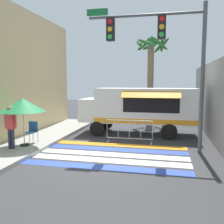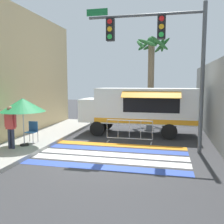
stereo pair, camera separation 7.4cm
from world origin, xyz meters
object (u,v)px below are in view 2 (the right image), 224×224
object	(u,v)px
food_truck	(137,106)
patio_umbrella	(23,105)
folding_chair	(32,130)
palm_tree	(152,66)
vendor_person	(11,125)
traffic_signal_pole	(162,46)
barricade_front	(129,131)

from	to	relation	value
food_truck	patio_umbrella	bearing A→B (deg)	-136.02
patio_umbrella	folding_chair	xyz separation A→B (m)	(0.02, 0.62, -1.16)
food_truck	palm_tree	distance (m)	4.82
patio_umbrella	folding_chair	world-z (taller)	patio_umbrella
vendor_person	palm_tree	xyz separation A→B (m)	(4.94, 8.81, 2.81)
traffic_signal_pole	patio_umbrella	distance (m)	6.18
patio_umbrella	barricade_front	size ratio (longest dim) A/B	0.92
barricade_front	palm_tree	xyz separation A→B (m)	(0.55, 6.14, 3.41)
vendor_person	barricade_front	size ratio (longest dim) A/B	0.79
traffic_signal_pole	palm_tree	size ratio (longest dim) A/B	0.99
vendor_person	palm_tree	distance (m)	10.48
patio_umbrella	vendor_person	distance (m)	0.94
folding_chair	vendor_person	xyz separation A→B (m)	(-0.25, -1.16, 0.42)
palm_tree	traffic_signal_pole	bearing A→B (deg)	-82.86
patio_umbrella	folding_chair	distance (m)	1.31
barricade_front	palm_tree	world-z (taller)	palm_tree
barricade_front	vendor_person	bearing A→B (deg)	-148.68
food_truck	vendor_person	bearing A→B (deg)	-134.02
folding_chair	food_truck	bearing A→B (deg)	28.71
traffic_signal_pole	folding_chair	distance (m)	6.62
food_truck	traffic_signal_pole	world-z (taller)	traffic_signal_pole
patio_umbrella	traffic_signal_pole	bearing A→B (deg)	11.00
folding_chair	barricade_front	distance (m)	4.40
vendor_person	barricade_front	distance (m)	5.17
barricade_front	palm_tree	distance (m)	7.05
food_truck	folding_chair	xyz separation A→B (m)	(-4.26, -3.51, -0.81)
vendor_person	barricade_front	bearing A→B (deg)	30.29
food_truck	traffic_signal_pole	bearing A→B (deg)	-66.42
folding_chair	barricade_front	size ratio (longest dim) A/B	0.43
food_truck	palm_tree	world-z (taller)	palm_tree
traffic_signal_pole	vendor_person	distance (m)	6.81
traffic_signal_pole	vendor_person	size ratio (longest dim) A/B	3.41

